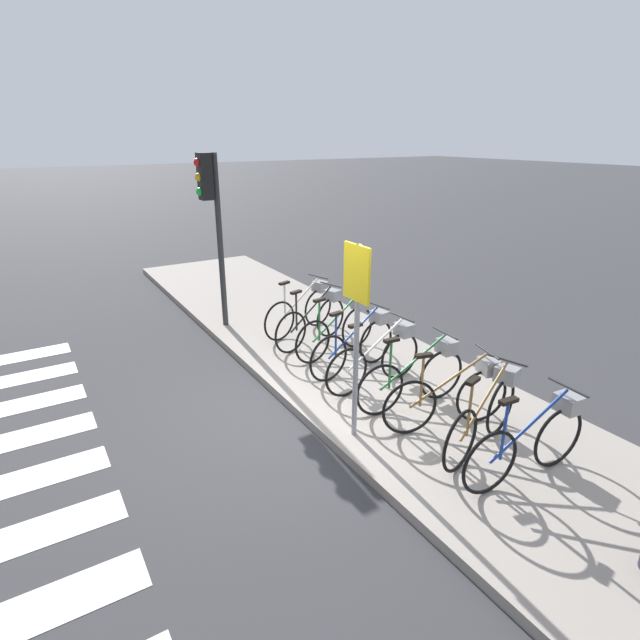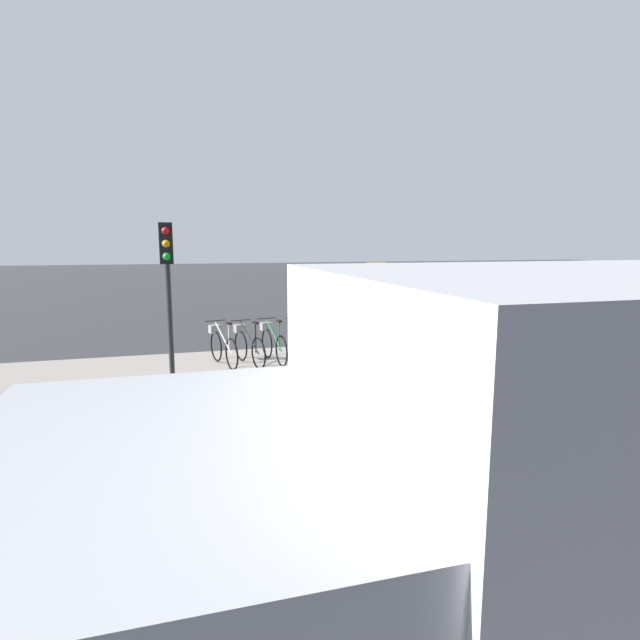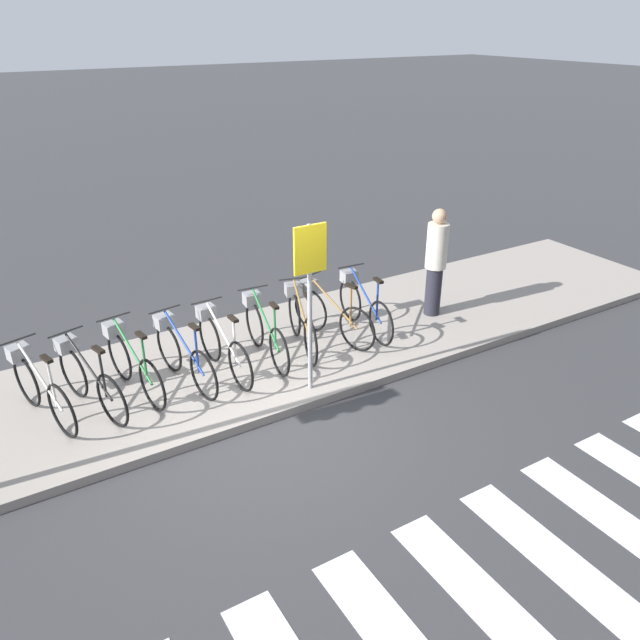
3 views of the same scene
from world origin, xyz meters
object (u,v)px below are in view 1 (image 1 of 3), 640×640
object	(u,v)px
parked_bicycle_8	(533,439)
sign_post	(356,311)
parked_bicycle_2	(340,327)
parked_bicycle_4	(380,356)
parked_bicycle_1	(315,318)
parked_bicycle_6	(454,393)
traffic_light	(211,205)
parked_bicycle_3	(358,342)
parked_bicycle_5	(418,374)
parked_bicycle_0	(303,308)
parked_bicycle_7	(487,412)

from	to	relation	value
parked_bicycle_8	sign_post	distance (m)	2.19
parked_bicycle_2	parked_bicycle_4	distance (m)	1.20
parked_bicycle_1	sign_post	size ratio (longest dim) A/B	0.71
parked_bicycle_6	traffic_light	distance (m)	5.10
parked_bicycle_3	sign_post	xyz separation A→B (m)	(1.37, -1.04, 1.09)
parked_bicycle_4	parked_bicycle_5	world-z (taller)	same
parked_bicycle_2	parked_bicycle_5	world-z (taller)	same
parked_bicycle_0	sign_post	bearing A→B (deg)	-19.63
parked_bicycle_5	parked_bicycle_4	bearing A→B (deg)	-173.22
parked_bicycle_7	sign_post	distance (m)	1.82
parked_bicycle_4	parked_bicycle_1	bearing A→B (deg)	179.11
parked_bicycle_0	traffic_light	size ratio (longest dim) A/B	0.53
parked_bicycle_4	traffic_light	distance (m)	3.93
parked_bicycle_0	sign_post	world-z (taller)	sign_post
parked_bicycle_0	parked_bicycle_3	bearing A→B (deg)	-2.67
parked_bicycle_2	parked_bicycle_5	xyz separation A→B (m)	(1.88, -0.06, 0.00)
parked_bicycle_2	traffic_light	distance (m)	3.03
parked_bicycle_3	parked_bicycle_8	distance (m)	2.93
parked_bicycle_7	traffic_light	bearing A→B (deg)	-167.26
parked_bicycle_3	parked_bicycle_8	bearing A→B (deg)	1.09
parked_bicycle_5	parked_bicycle_2	bearing A→B (deg)	178.14
parked_bicycle_0	parked_bicycle_5	bearing A→B (deg)	-0.54
parked_bicycle_0	parked_bicycle_1	size ratio (longest dim) A/B	1.00
parked_bicycle_4	parked_bicycle_8	xyz separation A→B (m)	(2.39, 0.08, 0.00)
parked_bicycle_0	parked_bicycle_1	world-z (taller)	same
parked_bicycle_6	parked_bicycle_5	bearing A→B (deg)	-178.69
parked_bicycle_1	traffic_light	xyz separation A→B (m)	(-1.59, -1.09, 1.74)
parked_bicycle_4	sign_post	distance (m)	1.70
parked_bicycle_2	parked_bicycle_3	bearing A→B (deg)	-10.19
parked_bicycle_2	parked_bicycle_8	bearing A→B (deg)	-0.95
parked_bicycle_2	parked_bicycle_4	size ratio (longest dim) A/B	0.99
parked_bicycle_1	parked_bicycle_8	xyz separation A→B (m)	(4.15, 0.06, 0.00)
parked_bicycle_2	sign_post	distance (m)	2.56
parked_bicycle_7	parked_bicycle_5	bearing A→B (deg)	-179.30
parked_bicycle_1	parked_bicycle_6	xyz separation A→B (m)	(3.06, 0.07, 0.00)
parked_bicycle_8	traffic_light	size ratio (longest dim) A/B	0.54
traffic_light	parked_bicycle_4	bearing A→B (deg)	17.62
parked_bicycle_6	parked_bicycle_7	bearing A→B (deg)	-0.06
parked_bicycle_4	parked_bicycle_6	bearing A→B (deg)	4.22
parked_bicycle_7	parked_bicycle_8	world-z (taller)	same
parked_bicycle_0	parked_bicycle_6	bearing A→B (deg)	-0.23
parked_bicycle_6	parked_bicycle_7	world-z (taller)	same
parked_bicycle_6	parked_bicycle_7	xyz separation A→B (m)	(0.48, -0.00, 0.00)
parked_bicycle_3	parked_bicycle_1	bearing A→B (deg)	-179.98
parked_bicycle_1	parked_bicycle_3	size ratio (longest dim) A/B	0.98
parked_bicycle_4	parked_bicycle_5	distance (m)	0.69
parked_bicycle_0	parked_bicycle_2	bearing A→B (deg)	1.67
parked_bicycle_2	parked_bicycle_5	bearing A→B (deg)	-1.86
sign_post	parked_bicycle_2	bearing A→B (deg)	150.23
parked_bicycle_2	parked_bicycle_6	distance (m)	2.49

